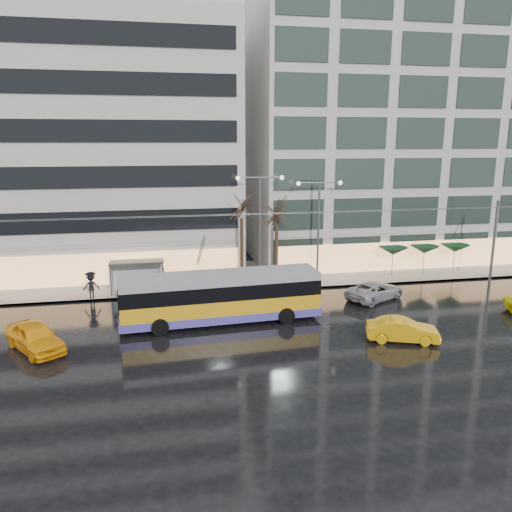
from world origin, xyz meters
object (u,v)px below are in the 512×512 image
object	(u,v)px
taxi_a	(35,337)
bus_shelter	(132,269)
trolleybus	(221,299)
street_lamp_near	(260,215)

from	to	relation	value
taxi_a	bus_shelter	bearing A→B (deg)	29.52
trolleybus	street_lamp_near	xyz separation A→B (m)	(4.24, 8.03, 4.33)
street_lamp_near	trolleybus	bearing A→B (deg)	-117.86
taxi_a	trolleybus	bearing A→B (deg)	-21.84
bus_shelter	taxi_a	size ratio (longest dim) A/B	0.87
street_lamp_near	taxi_a	world-z (taller)	street_lamp_near
bus_shelter	trolleybus	bearing A→B (deg)	-52.19
street_lamp_near	bus_shelter	bearing A→B (deg)	-179.37
trolleybus	bus_shelter	bearing A→B (deg)	127.81
bus_shelter	street_lamp_near	bearing A→B (deg)	0.63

